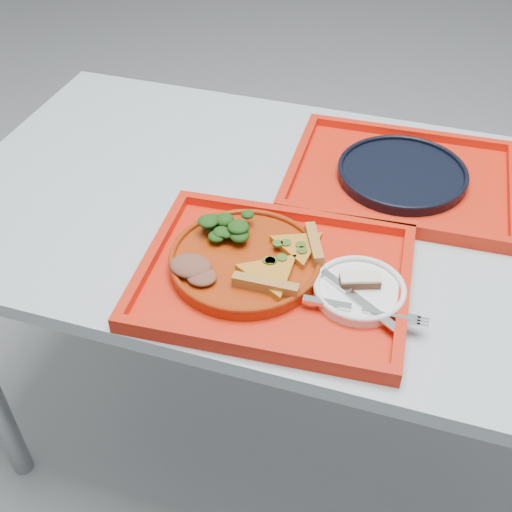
# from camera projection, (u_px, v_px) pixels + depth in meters

# --- Properties ---
(ground) EXTENTS (10.00, 10.00, 0.00)m
(ground) POSITION_uv_depth(u_px,v_px,m) (324.00, 437.00, 1.72)
(ground) COLOR #92959A
(ground) RESTS_ON ground
(table) EXTENTS (1.60, 0.80, 0.75)m
(table) POSITION_uv_depth(u_px,v_px,m) (348.00, 248.00, 1.27)
(table) COLOR #A1ABB5
(table) RESTS_ON ground
(tray_main) EXTENTS (0.47, 0.38, 0.01)m
(tray_main) POSITION_uv_depth(u_px,v_px,m) (274.00, 279.00, 1.09)
(tray_main) COLOR red
(tray_main) RESTS_ON table
(tray_far) EXTENTS (0.46, 0.37, 0.01)m
(tray_far) POSITION_uv_depth(u_px,v_px,m) (401.00, 180.00, 1.31)
(tray_far) COLOR red
(tray_far) RESTS_ON table
(dinner_plate) EXTENTS (0.26, 0.26, 0.02)m
(dinner_plate) POSITION_uv_depth(u_px,v_px,m) (245.00, 262.00, 1.10)
(dinner_plate) COLOR #932B09
(dinner_plate) RESTS_ON tray_main
(side_plate) EXTENTS (0.15, 0.15, 0.01)m
(side_plate) POSITION_uv_depth(u_px,v_px,m) (359.00, 292.00, 1.05)
(side_plate) COLOR white
(side_plate) RESTS_ON tray_main
(navy_plate) EXTENTS (0.26, 0.26, 0.02)m
(navy_plate) POSITION_uv_depth(u_px,v_px,m) (402.00, 174.00, 1.30)
(navy_plate) COLOR black
(navy_plate) RESTS_ON tray_far
(pizza_slice_a) EXTENTS (0.11, 0.13, 0.02)m
(pizza_slice_a) POSITION_uv_depth(u_px,v_px,m) (271.00, 272.00, 1.05)
(pizza_slice_a) COLOR gold
(pizza_slice_a) RESTS_ON dinner_plate
(pizza_slice_b) EXTENTS (0.14, 0.13, 0.02)m
(pizza_slice_b) POSITION_uv_depth(u_px,v_px,m) (299.00, 245.00, 1.11)
(pizza_slice_b) COLOR gold
(pizza_slice_b) RESTS_ON dinner_plate
(salad_heap) EXTENTS (0.09, 0.08, 0.04)m
(salad_heap) POSITION_uv_depth(u_px,v_px,m) (231.00, 223.00, 1.13)
(salad_heap) COLOR black
(salad_heap) RESTS_ON dinner_plate
(meat_portion) EXTENTS (0.07, 0.06, 0.02)m
(meat_portion) POSITION_uv_depth(u_px,v_px,m) (191.00, 266.00, 1.06)
(meat_portion) COLOR brown
(meat_portion) RESTS_ON dinner_plate
(dessert_bar) EXTENTS (0.07, 0.05, 0.02)m
(dessert_bar) POSITION_uv_depth(u_px,v_px,m) (360.00, 280.00, 1.05)
(dessert_bar) COLOR #4E2C1A
(dessert_bar) RESTS_ON side_plate
(knife) EXTENTS (0.16, 0.11, 0.01)m
(knife) POSITION_uv_depth(u_px,v_px,m) (355.00, 296.00, 1.03)
(knife) COLOR silver
(knife) RESTS_ON side_plate
(fork) EXTENTS (0.19, 0.03, 0.01)m
(fork) POSITION_uv_depth(u_px,v_px,m) (361.00, 309.00, 1.01)
(fork) COLOR silver
(fork) RESTS_ON side_plate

